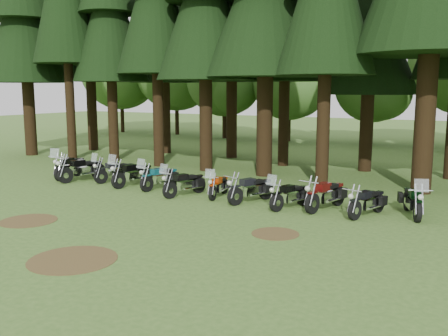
{
  "coord_description": "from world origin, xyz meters",
  "views": [
    {
      "loc": [
        10.01,
        -12.53,
        4.17
      ],
      "look_at": [
        0.3,
        5.0,
        1.0
      ],
      "focal_mm": 40.0,
      "sensor_mm": 36.0,
      "label": 1
    }
  ],
  "objects_px": {
    "motorcycle_2": "(115,171)",
    "motorcycle_7": "(251,190)",
    "motorcycle_3": "(133,175)",
    "motorcycle_9": "(326,196)",
    "motorcycle_0": "(70,167)",
    "motorcycle_6": "(219,186)",
    "motorcycle_5": "(184,184)",
    "motorcycle_8": "(290,196)",
    "motorcycle_4": "(160,178)",
    "motorcycle_1": "(82,170)",
    "motorcycle_11": "(413,202)",
    "motorcycle_10": "(367,203)"
  },
  "relations": [
    {
      "from": "motorcycle_2",
      "to": "motorcycle_7",
      "type": "distance_m",
      "value": 7.3
    },
    {
      "from": "motorcycle_3",
      "to": "motorcycle_9",
      "type": "relative_size",
      "value": 1.02
    },
    {
      "from": "motorcycle_0",
      "to": "motorcycle_6",
      "type": "height_order",
      "value": "motorcycle_0"
    },
    {
      "from": "motorcycle_6",
      "to": "motorcycle_0",
      "type": "bearing_deg",
      "value": 168.77
    },
    {
      "from": "motorcycle_0",
      "to": "motorcycle_5",
      "type": "height_order",
      "value": "motorcycle_0"
    },
    {
      "from": "motorcycle_2",
      "to": "motorcycle_9",
      "type": "xyz_separation_m",
      "value": [
        10.04,
        -0.56,
        0.03
      ]
    },
    {
      "from": "motorcycle_8",
      "to": "motorcycle_9",
      "type": "distance_m",
      "value": 1.24
    },
    {
      "from": "motorcycle_7",
      "to": "motorcycle_8",
      "type": "distance_m",
      "value": 1.63
    },
    {
      "from": "motorcycle_0",
      "to": "motorcycle_7",
      "type": "distance_m",
      "value": 9.77
    },
    {
      "from": "motorcycle_3",
      "to": "motorcycle_6",
      "type": "relative_size",
      "value": 1.2
    },
    {
      "from": "motorcycle_0",
      "to": "motorcycle_9",
      "type": "bearing_deg",
      "value": -13.35
    },
    {
      "from": "motorcycle_4",
      "to": "motorcycle_6",
      "type": "xyz_separation_m",
      "value": [
        2.96,
        -0.18,
        -0.05
      ]
    },
    {
      "from": "motorcycle_1",
      "to": "motorcycle_4",
      "type": "xyz_separation_m",
      "value": [
        4.25,
        0.19,
        -0.03
      ]
    },
    {
      "from": "motorcycle_0",
      "to": "motorcycle_11",
      "type": "xyz_separation_m",
      "value": [
        15.34,
        0.26,
        -0.03
      ]
    },
    {
      "from": "motorcycle_5",
      "to": "motorcycle_9",
      "type": "xyz_separation_m",
      "value": [
        5.6,
        0.47,
        0.03
      ]
    },
    {
      "from": "motorcycle_3",
      "to": "motorcycle_5",
      "type": "height_order",
      "value": "motorcycle_3"
    },
    {
      "from": "motorcycle_3",
      "to": "motorcycle_8",
      "type": "relative_size",
      "value": 1.15
    },
    {
      "from": "motorcycle_3",
      "to": "motorcycle_8",
      "type": "xyz_separation_m",
      "value": [
        7.53,
        -0.58,
        -0.06
      ]
    },
    {
      "from": "motorcycle_1",
      "to": "motorcycle_6",
      "type": "height_order",
      "value": "motorcycle_6"
    },
    {
      "from": "motorcycle_0",
      "to": "motorcycle_6",
      "type": "relative_size",
      "value": 1.23
    },
    {
      "from": "motorcycle_2",
      "to": "motorcycle_9",
      "type": "bearing_deg",
      "value": 13.41
    },
    {
      "from": "motorcycle_8",
      "to": "motorcycle_10",
      "type": "xyz_separation_m",
      "value": [
        2.64,
        0.22,
        -0.0
      ]
    },
    {
      "from": "motorcycle_8",
      "to": "motorcycle_3",
      "type": "bearing_deg",
      "value": -166.63
    },
    {
      "from": "motorcycle_6",
      "to": "motorcycle_11",
      "type": "xyz_separation_m",
      "value": [
        7.09,
        0.53,
        0.07
      ]
    },
    {
      "from": "motorcycle_0",
      "to": "motorcycle_8",
      "type": "xyz_separation_m",
      "value": [
        11.38,
        -0.68,
        -0.07
      ]
    },
    {
      "from": "motorcycle_4",
      "to": "motorcycle_0",
      "type": "bearing_deg",
      "value": -171.73
    },
    {
      "from": "motorcycle_3",
      "to": "motorcycle_0",
      "type": "bearing_deg",
      "value": -172.51
    },
    {
      "from": "motorcycle_1",
      "to": "motorcycle_9",
      "type": "relative_size",
      "value": 1.02
    },
    {
      "from": "motorcycle_7",
      "to": "motorcycle_6",
      "type": "bearing_deg",
      "value": -167.4
    },
    {
      "from": "motorcycle_3",
      "to": "motorcycle_5",
      "type": "relative_size",
      "value": 1.09
    },
    {
      "from": "motorcycle_1",
      "to": "motorcycle_6",
      "type": "bearing_deg",
      "value": 14.4
    },
    {
      "from": "motorcycle_0",
      "to": "motorcycle_3",
      "type": "xyz_separation_m",
      "value": [
        3.85,
        -0.1,
        -0.02
      ]
    },
    {
      "from": "motorcycle_5",
      "to": "motorcycle_10",
      "type": "xyz_separation_m",
      "value": [
        7.08,
        0.25,
        -0.02
      ]
    },
    {
      "from": "motorcycle_2",
      "to": "motorcycle_10",
      "type": "height_order",
      "value": "motorcycle_2"
    },
    {
      "from": "motorcycle_1",
      "to": "motorcycle_5",
      "type": "relative_size",
      "value": 1.09
    },
    {
      "from": "motorcycle_2",
      "to": "motorcycle_5",
      "type": "bearing_deg",
      "value": 3.6
    },
    {
      "from": "motorcycle_9",
      "to": "motorcycle_7",
      "type": "bearing_deg",
      "value": -160.97
    },
    {
      "from": "motorcycle_1",
      "to": "motorcycle_3",
      "type": "distance_m",
      "value": 2.82
    },
    {
      "from": "motorcycle_4",
      "to": "motorcycle_10",
      "type": "height_order",
      "value": "motorcycle_4"
    },
    {
      "from": "motorcycle_10",
      "to": "motorcycle_5",
      "type": "bearing_deg",
      "value": -160.63
    },
    {
      "from": "motorcycle_0",
      "to": "motorcycle_4",
      "type": "distance_m",
      "value": 5.29
    },
    {
      "from": "motorcycle_7",
      "to": "motorcycle_10",
      "type": "distance_m",
      "value": 4.27
    },
    {
      "from": "motorcycle_0",
      "to": "motorcycle_11",
      "type": "height_order",
      "value": "motorcycle_0"
    },
    {
      "from": "motorcycle_1",
      "to": "motorcycle_7",
      "type": "relative_size",
      "value": 1.11
    },
    {
      "from": "motorcycle_8",
      "to": "motorcycle_11",
      "type": "distance_m",
      "value": 4.07
    },
    {
      "from": "motorcycle_2",
      "to": "motorcycle_8",
      "type": "xyz_separation_m",
      "value": [
        8.88,
        -0.99,
        -0.02
      ]
    },
    {
      "from": "motorcycle_9",
      "to": "motorcycle_11",
      "type": "xyz_separation_m",
      "value": [
        2.8,
        0.51,
        -0.01
      ]
    },
    {
      "from": "motorcycle_2",
      "to": "motorcycle_8",
      "type": "height_order",
      "value": "motorcycle_2"
    },
    {
      "from": "motorcycle_2",
      "to": "motorcycle_8",
      "type": "distance_m",
      "value": 8.94
    },
    {
      "from": "motorcycle_0",
      "to": "motorcycle_6",
      "type": "xyz_separation_m",
      "value": [
        8.24,
        -0.26,
        -0.1
      ]
    }
  ]
}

